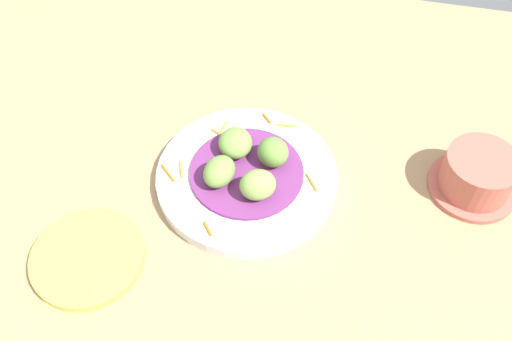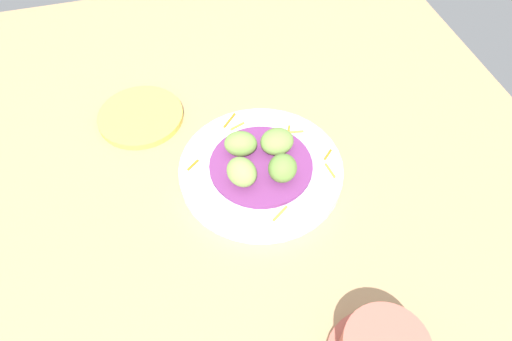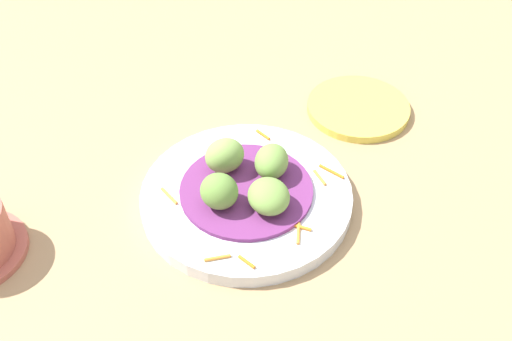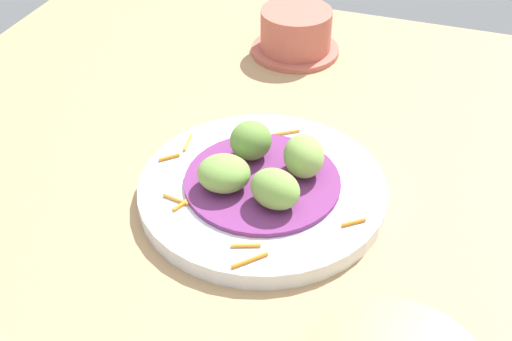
% 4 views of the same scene
% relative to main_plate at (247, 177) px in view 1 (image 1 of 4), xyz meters
% --- Properties ---
extents(table_surface, '(1.10, 1.10, 0.02)m').
position_rel_main_plate_xyz_m(table_surface, '(-0.04, 0.06, -0.02)').
color(table_surface, tan).
rests_on(table_surface, ground).
extents(main_plate, '(0.27, 0.27, 0.02)m').
position_rel_main_plate_xyz_m(main_plate, '(0.00, 0.00, 0.00)').
color(main_plate, silver).
rests_on(main_plate, table_surface).
extents(cabbage_bed, '(0.17, 0.17, 0.01)m').
position_rel_main_plate_xyz_m(cabbage_bed, '(0.00, 0.00, 0.01)').
color(cabbage_bed, '#702D6B').
rests_on(cabbage_bed, main_plate).
extents(carrot_garnish, '(0.24, 0.24, 0.00)m').
position_rel_main_plate_xyz_m(carrot_garnish, '(0.02, 0.03, 0.01)').
color(carrot_garnish, orange).
rests_on(carrot_garnish, main_plate).
extents(guac_scoop_left, '(0.06, 0.06, 0.05)m').
position_rel_main_plate_xyz_m(guac_scoop_left, '(-0.03, -0.02, 0.04)').
color(guac_scoop_left, '#84A851').
rests_on(guac_scoop_left, cabbage_bed).
extents(guac_scoop_center, '(0.06, 0.06, 0.04)m').
position_rel_main_plate_xyz_m(guac_scoop_center, '(0.02, -0.03, 0.04)').
color(guac_scoop_center, olive).
rests_on(guac_scoop_center, cabbage_bed).
extents(guac_scoop_right, '(0.07, 0.06, 0.04)m').
position_rel_main_plate_xyz_m(guac_scoop_right, '(0.03, 0.02, 0.03)').
color(guac_scoop_right, '#759E47').
rests_on(guac_scoop_right, cabbage_bed).
extents(guac_scoop_back, '(0.06, 0.06, 0.04)m').
position_rel_main_plate_xyz_m(guac_scoop_back, '(-0.02, 0.03, 0.04)').
color(guac_scoop_back, '#759E47').
rests_on(guac_scoop_back, cabbage_bed).
extents(side_plate_small, '(0.15, 0.15, 0.01)m').
position_rel_main_plate_xyz_m(side_plate_small, '(-0.18, 0.18, -0.00)').
color(side_plate_small, '#E0CC4C').
rests_on(side_plate_small, table_surface).
extents(terracotta_bowl, '(0.13, 0.13, 0.07)m').
position_rel_main_plate_xyz_m(terracotta_bowl, '(0.06, -0.33, 0.02)').
color(terracotta_bowl, '#B75B4C').
rests_on(terracotta_bowl, table_surface).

